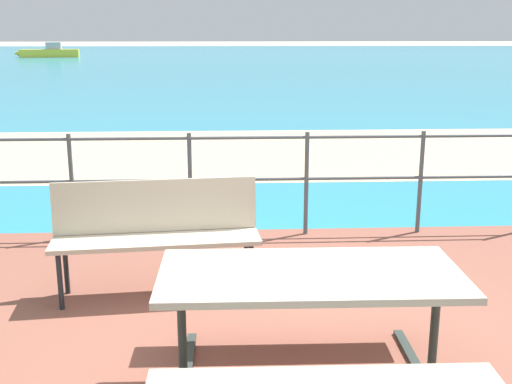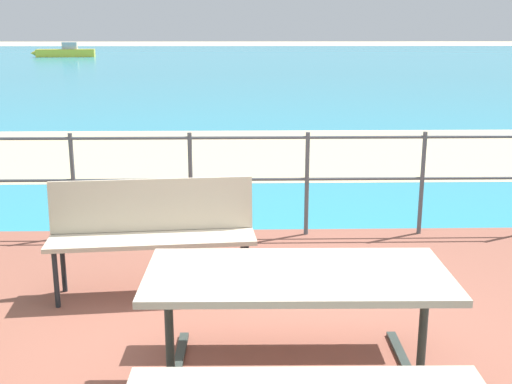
{
  "view_description": "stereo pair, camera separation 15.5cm",
  "coord_description": "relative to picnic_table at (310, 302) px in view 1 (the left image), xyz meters",
  "views": [
    {
      "loc": [
        -0.23,
        -3.73,
        2.11
      ],
      "look_at": [
        0.07,
        2.3,
        0.55
      ],
      "focal_mm": 43.94,
      "sensor_mm": 36.0,
      "label": 1
    },
    {
      "loc": [
        -0.08,
        -3.73,
        2.11
      ],
      "look_at": [
        0.07,
        2.3,
        0.55
      ],
      "focal_mm": 43.94,
      "sensor_mm": 36.0,
      "label": 2
    }
  ],
  "objects": [
    {
      "name": "sea_water",
      "position": [
        -0.23,
        40.53,
        -0.64
      ],
      "size": [
        90.0,
        90.0,
        0.01
      ],
      "primitive_type": "cube",
      "color": "teal",
      "rests_on": "ground"
    },
    {
      "name": "park_bench",
      "position": [
        -1.01,
        1.54,
        -0.03
      ],
      "size": [
        1.64,
        0.56,
        0.91
      ],
      "rotation": [
        0.0,
        0.0,
        0.09
      ],
      "color": "#BCAD93",
      "rests_on": "patio_paving"
    },
    {
      "name": "boat_near",
      "position": [
        -14.51,
        49.08,
        -0.25
      ],
      "size": [
        5.12,
        1.88,
        1.17
      ],
      "rotation": [
        0.0,
        0.0,
        3.28
      ],
      "color": "yellow",
      "rests_on": "sea_water"
    },
    {
      "name": "picnic_table",
      "position": [
        0.0,
        0.0,
        0.0
      ],
      "size": [
        1.69,
        1.49,
        0.77
      ],
      "rotation": [
        0.0,
        0.0,
        -0.01
      ],
      "color": "tan",
      "rests_on": "patio_paving"
    },
    {
      "name": "railing_fence",
      "position": [
        -0.23,
        2.96,
        0.08
      ],
      "size": [
        5.94,
        0.04,
        1.07
      ],
      "color": "#4C5156",
      "rests_on": "patio_paving"
    },
    {
      "name": "ground_plane",
      "position": [
        -0.23,
        0.53,
        -0.65
      ],
      "size": [
        240.0,
        240.0,
        0.0
      ],
      "primitive_type": "plane",
      "color": "beige"
    },
    {
      "name": "beach_strip",
      "position": [
        -0.23,
        7.8,
        -0.64
      ],
      "size": [
        54.02,
        5.03,
        0.01
      ],
      "primitive_type": "cube",
      "rotation": [
        0.0,
        0.0,
        -0.0
      ],
      "color": "tan",
      "rests_on": "ground"
    },
    {
      "name": "patio_paving",
      "position": [
        -0.23,
        0.53,
        -0.62
      ],
      "size": [
        6.4,
        5.2,
        0.06
      ],
      "primitive_type": "cube",
      "color": "brown",
      "rests_on": "ground"
    }
  ]
}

